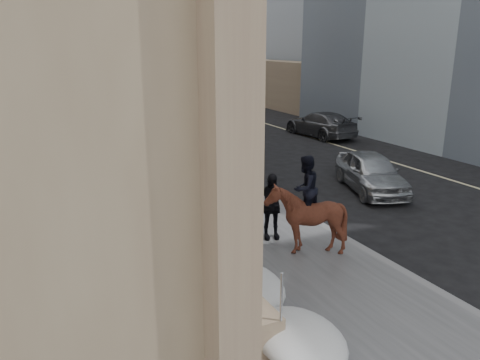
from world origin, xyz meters
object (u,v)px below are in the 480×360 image
mounted_horse_right (306,214)px  pedestrian (271,206)px  car_grey (320,124)px  car_silver (371,172)px  mounted_horse_left (159,188)px

mounted_horse_right → pedestrian: size_ratio=1.37×
mounted_horse_right → car_grey: 16.97m
pedestrian → car_silver: (5.82, 2.55, -0.33)m
car_silver → car_grey: car_grey is taller
pedestrian → car_grey: (10.48, 12.41, -0.32)m
car_silver → car_grey: bearing=84.3°
mounted_horse_right → pedestrian: 1.25m
pedestrian → car_silver: pedestrian is taller
mounted_horse_left → car_silver: (8.21, -0.20, -0.41)m
car_silver → mounted_horse_left: bearing=-161.8°
pedestrian → car_grey: 16.25m
mounted_horse_left → car_grey: mounted_horse_left is taller
pedestrian → car_grey: pedestrian is taller
mounted_horse_right → mounted_horse_left: bearing=-76.6°
mounted_horse_left → mounted_horse_right: 4.81m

